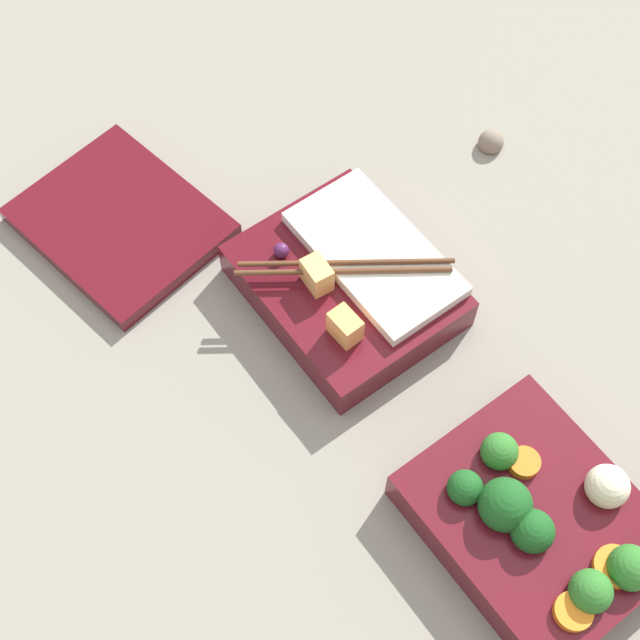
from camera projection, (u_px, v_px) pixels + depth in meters
name	position (u px, v px, depth m)	size (l,w,h in m)	color
ground_plane	(432.00, 405.00, 0.78)	(3.00, 3.00, 0.00)	gray
bento_tray_vegetable	(538.00, 521.00, 0.70)	(0.19, 0.15, 0.07)	#510F19
bento_tray_rice	(349.00, 282.00, 0.81)	(0.19, 0.16, 0.07)	#510F19
bento_lid	(120.00, 222.00, 0.86)	(0.18, 0.15, 0.02)	#510F19
pebble_1	(491.00, 142.00, 0.92)	(0.03, 0.03, 0.03)	#7A6B5B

